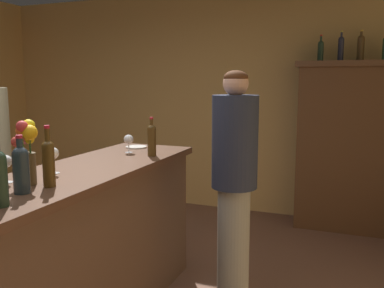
% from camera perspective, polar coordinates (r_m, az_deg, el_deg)
% --- Properties ---
extents(wall_back, '(5.73, 0.12, 2.71)m').
position_cam_1_polar(wall_back, '(5.38, 1.14, 5.84)').
color(wall_back, tan).
rests_on(wall_back, ground).
extents(bar_counter, '(0.66, 2.20, 1.07)m').
position_cam_1_polar(bar_counter, '(2.86, -14.79, -13.84)').
color(bar_counter, brown).
rests_on(bar_counter, ground).
extents(display_cabinet, '(1.09, 0.44, 1.83)m').
position_cam_1_polar(display_cabinet, '(4.78, 20.40, 0.03)').
color(display_cabinet, brown).
rests_on(display_cabinet, ground).
extents(wine_bottle_merlot, '(0.06, 0.06, 0.29)m').
position_cam_1_polar(wine_bottle_merlot, '(3.08, -5.55, 0.77)').
color(wine_bottle_merlot, '#4D3515').
rests_on(wine_bottle_merlot, bar_counter).
extents(wine_bottle_riesling, '(0.08, 0.08, 0.29)m').
position_cam_1_polar(wine_bottle_riesling, '(2.21, -22.42, -2.98)').
color(wine_bottle_riesling, '#202B34').
rests_on(wine_bottle_riesling, bar_counter).
extents(wine_bottle_malbec, '(0.06, 0.06, 0.32)m').
position_cam_1_polar(wine_bottle_malbec, '(2.29, -19.09, -2.15)').
color(wine_bottle_malbec, '#493212').
rests_on(wine_bottle_malbec, bar_counter).
extents(wine_glass_front, '(0.07, 0.07, 0.16)m').
position_cam_1_polar(wine_glass_front, '(2.62, -18.50, -1.38)').
color(wine_glass_front, white).
rests_on(wine_glass_front, bar_counter).
extents(wine_glass_mid, '(0.08, 0.08, 0.15)m').
position_cam_1_polar(wine_glass_mid, '(2.47, -24.28, -2.32)').
color(wine_glass_mid, white).
rests_on(wine_glass_mid, bar_counter).
extents(wine_glass_rear, '(0.08, 0.08, 0.14)m').
position_cam_1_polar(wine_glass_rear, '(3.25, -8.69, 0.56)').
color(wine_glass_rear, white).
rests_on(wine_glass_rear, bar_counter).
extents(flower_arrangement, '(0.14, 0.13, 0.35)m').
position_cam_1_polar(flower_arrangement, '(2.38, -21.80, -0.93)').
color(flower_arrangement, '#4C3C24').
rests_on(flower_arrangement, bar_counter).
extents(cheese_plate, '(0.17, 0.17, 0.01)m').
position_cam_1_polar(cheese_plate, '(3.50, -7.65, -0.41)').
color(cheese_plate, white).
rests_on(cheese_plate, bar_counter).
extents(display_bottle_left, '(0.06, 0.06, 0.28)m').
position_cam_1_polar(display_bottle_left, '(4.76, 17.23, 12.23)').
color(display_bottle_left, '#1F3425').
rests_on(display_bottle_left, display_cabinet).
extents(display_bottle_midleft, '(0.06, 0.06, 0.31)m').
position_cam_1_polar(display_bottle_midleft, '(4.75, 19.75, 12.35)').
color(display_bottle_midleft, '#212234').
rests_on(display_bottle_midleft, display_cabinet).
extents(display_bottle_center, '(0.07, 0.07, 0.31)m').
position_cam_1_polar(display_bottle_center, '(4.75, 22.15, 12.27)').
color(display_bottle_center, '#443118').
rests_on(display_bottle_center, display_cabinet).
extents(bartender, '(0.32, 0.32, 1.69)m').
position_cam_1_polar(bartender, '(2.96, 5.82, -4.77)').
color(bartender, '#95988E').
rests_on(bartender, ground).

